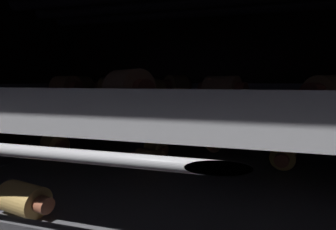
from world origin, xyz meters
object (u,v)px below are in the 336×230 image
object	(u,v)px
pig_in_blanket_lower_1	(215,143)
pig_in_blanket_upper_11	(176,85)
pig_in_blanket_upper_6	(333,93)
oven_rack_lower	(166,182)
pig_in_blanket_upper_2	(148,90)
pig_in_blanket_upper_8	(113,87)
pig_in_blanket_lower_5	(24,199)
pig_in_blanket_upper_5	(334,87)
baking_tray_lower	(166,175)
baking_tray_upper	(166,103)
pig_in_blanket_lower_3	(55,144)
pig_in_blanket_lower_2	(156,148)
pig_in_blanket_upper_7	(78,86)
pig_in_blanket_upper_4	(228,86)
oven_rack_upper	(166,112)
pig_in_blanket_upper_1	(66,87)
pig_in_blanket_upper_0	(222,89)
pig_in_blanket_upper_3	(147,86)
pig_in_blanket_lower_0	(283,155)
pig_in_blanket_lower_4	(150,159)
pig_in_blanket_upper_10	(129,89)

from	to	relation	value
pig_in_blanket_lower_1	pig_in_blanket_upper_11	size ratio (longest dim) A/B	0.95
pig_in_blanket_upper_6	pig_in_blanket_upper_11	xyz separation A→B (cm)	(-15.89, 15.79, 0.25)
oven_rack_lower	pig_in_blanket_upper_2	bearing A→B (deg)	-147.45
pig_in_blanket_upper_8	pig_in_blanket_lower_5	bearing A→B (deg)	-95.13
pig_in_blanket_upper_5	pig_in_blanket_lower_1	bearing A→B (deg)	157.38
baking_tray_lower	baking_tray_upper	xyz separation A→B (cm)	(0.00, 0.00, 9.51)
pig_in_blanket_lower_3	pig_in_blanket_lower_5	distance (cm)	18.11
pig_in_blanket_lower_2	pig_in_blanket_upper_6	size ratio (longest dim) A/B	0.81
pig_in_blanket_lower_3	pig_in_blanket_upper_7	world-z (taller)	pig_in_blanket_upper_7
pig_in_blanket_upper_4	pig_in_blanket_upper_7	bearing A→B (deg)	-170.91
oven_rack_upper	pig_in_blanket_upper_1	distance (cm)	14.05
baking_tray_lower	pig_in_blanket_upper_5	xyz separation A→B (cm)	(20.37, 5.21, 11.44)
baking_tray_upper	pig_in_blanket_upper_8	size ratio (longest dim) A/B	8.82
pig_in_blanket_lower_1	pig_in_blanket_upper_0	bearing A→B (deg)	-86.40
pig_in_blanket_upper_5	pig_in_blanket_upper_7	distance (cm)	35.33
pig_in_blanket_upper_3	pig_in_blanket_upper_7	bearing A→B (deg)	-138.76
oven_rack_lower	pig_in_blanket_lower_0	bearing A→B (deg)	20.81
baking_tray_upper	pig_in_blanket_upper_7	size ratio (longest dim) A/B	7.54
pig_in_blanket_lower_2	pig_in_blanket_upper_0	distance (cm)	16.31
pig_in_blanket_upper_6	pig_in_blanket_upper_7	xyz separation A→B (cm)	(-30.27, 10.45, 0.16)
oven_rack_lower	pig_in_blanket_upper_1	bearing A→B (deg)	-177.02
pig_in_blanket_upper_7	oven_rack_lower	bearing A→B (deg)	-13.65
pig_in_blanket_lower_3	baking_tray_upper	bearing A→B (deg)	-10.07
pig_in_blanket_lower_1	pig_in_blanket_upper_7	size ratio (longest dim) A/B	0.80
pig_in_blanket_upper_1	pig_in_blanket_lower_2	bearing A→B (deg)	32.63
pig_in_blanket_upper_2	pig_in_blanket_upper_8	size ratio (longest dim) A/B	1.18
baking_tray_lower	pig_in_blanket_upper_11	size ratio (longest dim) A/B	8.97
pig_in_blanket_upper_0	pig_in_blanket_upper_7	size ratio (longest dim) A/B	0.84
pig_in_blanket_lower_4	pig_in_blanket_upper_10	xyz separation A→B (cm)	(1.85, -10.80, 9.93)
pig_in_blanket_upper_2	pig_in_blanket_upper_8	xyz separation A→B (cm)	(-7.04, 4.79, 0.12)
pig_in_blanket_lower_3	pig_in_blanket_upper_5	world-z (taller)	pig_in_blanket_upper_5
pig_in_blanket_lower_4	pig_in_blanket_upper_10	bearing A→B (deg)	-80.29
pig_in_blanket_lower_3	pig_in_blanket_upper_4	world-z (taller)	pig_in_blanket_upper_4
pig_in_blanket_lower_4	pig_in_blanket_upper_7	bearing A→B (deg)	168.35
oven_rack_upper	pig_in_blanket_upper_3	distance (cm)	13.16
pig_in_blanket_upper_7	pig_in_blanket_upper_3	bearing A→B (deg)	41.24
pig_in_blanket_upper_3	oven_rack_lower	bearing A→B (deg)	-60.46
pig_in_blanket_upper_5	pig_in_blanket_upper_1	bearing A→B (deg)	-170.14
pig_in_blanket_lower_2	pig_in_blanket_upper_3	size ratio (longest dim) A/B	0.88
pig_in_blanket_lower_1	pig_in_blanket_upper_10	xyz separation A→B (cm)	(-6.64, -20.97, 9.87)
pig_in_blanket_lower_4	pig_in_blanket_upper_10	size ratio (longest dim) A/B	1.21
pig_in_blanket_lower_0	pig_in_blanket_lower_5	world-z (taller)	pig_in_blanket_lower_0
pig_in_blanket_lower_1	pig_in_blanket_upper_3	size ratio (longest dim) A/B	0.97
pig_in_blanket_lower_2	pig_in_blanket_upper_1	xyz separation A→B (cm)	(-10.54, -6.75, 9.80)
pig_in_blanket_lower_2	baking_tray_upper	world-z (taller)	baking_tray_upper
pig_in_blanket_lower_1	oven_rack_upper	size ratio (longest dim) A/B	0.10
pig_in_blanket_lower_0	pig_in_blanket_upper_11	world-z (taller)	pig_in_blanket_upper_11
baking_tray_upper	pig_in_blanket_upper_3	distance (cm)	12.96
baking_tray_upper	pig_in_blanket_upper_11	distance (cm)	9.20
pig_in_blanket_upper_1	pig_in_blanket_upper_7	distance (cm)	4.50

